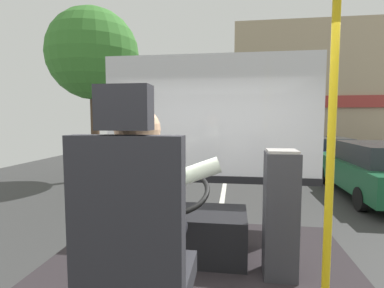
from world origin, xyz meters
The scene contains 11 objects.
ground centered at (0.00, 8.80, -0.02)m, with size 18.00×44.00×0.06m.
driver_seat centered at (-0.15, -0.57, 1.37)m, with size 0.48×0.48×1.35m.
bus_driver centered at (-0.15, -0.44, 1.56)m, with size 0.75×0.58×0.78m.
steering_console centered at (-0.15, 0.71, 1.01)m, with size 1.10×0.98×0.82m.
handrail_pole centered at (0.80, -0.11, 1.90)m, with size 0.04×0.04×2.24m.
fare_box centered at (0.64, 0.48, 1.27)m, with size 0.25×0.26×0.98m.
windshield_panel centered at (0.00, 1.62, 1.83)m, with size 2.50×0.08×1.48m.
street_tree centered at (-4.19, 7.27, 3.99)m, with size 2.85×2.85×5.44m.
shop_building centered at (6.83, 17.21, 3.51)m, with size 13.23×5.92×7.03m.
parked_car_green centered at (3.85, 6.24, 0.71)m, with size 1.87×4.39×1.38m.
parked_car_blue centered at (3.88, 10.89, 0.64)m, with size 1.95×3.87×1.23m.
Camera 1 is at (0.28, -1.81, 2.00)m, focal length 27.90 mm.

